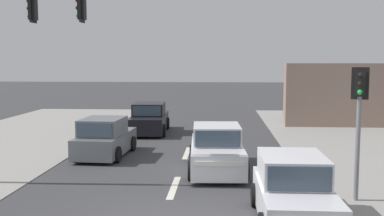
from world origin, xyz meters
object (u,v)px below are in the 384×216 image
(hatchback_kerbside_parked, at_px, (105,138))
(sedan_receding_far, at_px, (217,150))
(pedestal_signal_right_kerb, at_px, (359,111))
(hatchback_oncoming_mid, at_px, (293,192))
(traffic_signal_mast, at_px, (8,46))
(sedan_crossing_left, at_px, (149,119))

(hatchback_kerbside_parked, distance_m, sedan_receding_far, 4.85)
(pedestal_signal_right_kerb, distance_m, sedan_receding_far, 5.17)
(hatchback_oncoming_mid, bearing_deg, traffic_signal_mast, 161.10)
(hatchback_kerbside_parked, bearing_deg, hatchback_oncoming_mid, -47.67)
(pedestal_signal_right_kerb, height_order, sedan_crossing_left, pedestal_signal_right_kerb)
(traffic_signal_mast, bearing_deg, sedan_crossing_left, 75.61)
(hatchback_oncoming_mid, bearing_deg, sedan_crossing_left, 113.09)
(sedan_receding_far, height_order, hatchback_oncoming_mid, sedan_receding_far)
(traffic_signal_mast, height_order, hatchback_oncoming_mid, traffic_signal_mast)
(hatchback_kerbside_parked, bearing_deg, traffic_signal_mast, -113.13)
(traffic_signal_mast, bearing_deg, hatchback_oncoming_mid, -18.90)
(sedan_receding_far, bearing_deg, hatchback_oncoming_mid, -69.13)
(traffic_signal_mast, distance_m, pedestal_signal_right_kerb, 10.10)
(hatchback_kerbside_parked, xyz_separation_m, sedan_receding_far, (4.39, -2.05, 0.00))
(pedestal_signal_right_kerb, xyz_separation_m, hatchback_kerbside_parked, (-8.14, 5.18, -1.71))
(sedan_receding_far, xyz_separation_m, hatchback_oncoming_mid, (1.82, -4.78, -0.00))
(traffic_signal_mast, distance_m, hatchback_oncoming_mid, 9.10)
(pedestal_signal_right_kerb, height_order, hatchback_oncoming_mid, pedestal_signal_right_kerb)
(sedan_receding_far, distance_m, hatchback_oncoming_mid, 5.12)
(pedestal_signal_right_kerb, relative_size, sedan_crossing_left, 0.83)
(sedan_receding_far, bearing_deg, pedestal_signal_right_kerb, -39.97)
(sedan_receding_far, relative_size, hatchback_oncoming_mid, 1.18)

